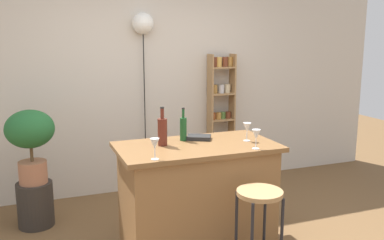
% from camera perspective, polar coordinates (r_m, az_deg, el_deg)
% --- Properties ---
extents(back_wall, '(6.40, 0.10, 2.80)m').
position_cam_1_polar(back_wall, '(5.15, -6.10, 6.05)').
color(back_wall, beige).
rests_on(back_wall, ground).
extents(kitchen_counter, '(1.38, 0.75, 0.94)m').
position_cam_1_polar(kitchen_counter, '(3.82, 0.64, -10.08)').
color(kitchen_counter, olive).
rests_on(kitchen_counter, ground).
extents(bar_stool, '(0.35, 0.35, 0.72)m').
position_cam_1_polar(bar_stool, '(3.36, 8.95, -12.21)').
color(bar_stool, black).
rests_on(bar_stool, ground).
extents(spice_shelf, '(0.32, 0.18, 1.64)m').
position_cam_1_polar(spice_shelf, '(5.38, 3.90, 0.65)').
color(spice_shelf, '#A87F51').
rests_on(spice_shelf, ground).
extents(plant_stool, '(0.35, 0.35, 0.44)m').
position_cam_1_polar(plant_stool, '(4.57, -20.17, -10.51)').
color(plant_stool, '#2D2823').
rests_on(plant_stool, ground).
extents(potted_plant, '(0.46, 0.42, 0.73)m').
position_cam_1_polar(potted_plant, '(4.37, -20.78, -2.13)').
color(potted_plant, '#A86B4C').
rests_on(potted_plant, plant_stool).
extents(bottle_wine_red, '(0.08, 0.08, 0.33)m').
position_cam_1_polar(bottle_wine_red, '(3.64, -3.97, -1.47)').
color(bottle_wine_red, '#5B2319').
rests_on(bottle_wine_red, kitchen_counter).
extents(bottle_sauce_amber, '(0.06, 0.06, 0.30)m').
position_cam_1_polar(bottle_sauce_amber, '(3.80, -1.17, -1.11)').
color(bottle_sauce_amber, '#194C23').
rests_on(bottle_sauce_amber, kitchen_counter).
extents(wine_glass_left, '(0.07, 0.07, 0.16)m').
position_cam_1_polar(wine_glass_left, '(3.23, -4.99, -3.28)').
color(wine_glass_left, silver).
rests_on(wine_glass_left, kitchen_counter).
extents(wine_glass_center, '(0.07, 0.07, 0.16)m').
position_cam_1_polar(wine_glass_center, '(3.56, 8.54, -1.99)').
color(wine_glass_center, silver).
rests_on(wine_glass_center, kitchen_counter).
extents(wine_glass_right, '(0.07, 0.07, 0.16)m').
position_cam_1_polar(wine_glass_right, '(3.81, 7.36, -1.07)').
color(wine_glass_right, silver).
rests_on(wine_glass_right, kitchen_counter).
extents(cookbook, '(0.25, 0.23, 0.03)m').
position_cam_1_polar(cookbook, '(3.86, 0.93, -2.33)').
color(cookbook, black).
rests_on(cookbook, kitchen_counter).
extents(pendant_globe_light, '(0.25, 0.25, 2.12)m').
position_cam_1_polar(pendant_globe_light, '(5.01, -6.57, 12.50)').
color(pendant_globe_light, black).
rests_on(pendant_globe_light, ground).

